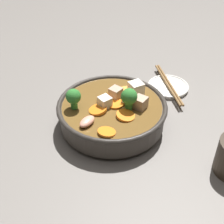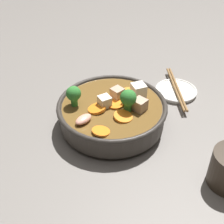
# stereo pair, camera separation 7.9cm
# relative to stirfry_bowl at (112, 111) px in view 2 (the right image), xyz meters

# --- Properties ---
(ground_plane) EXTENTS (3.00, 3.00, 0.00)m
(ground_plane) POSITION_rel_stirfry_bowl_xyz_m (-0.00, -0.00, -0.05)
(ground_plane) COLOR slate
(stirfry_bowl) EXTENTS (0.28, 0.28, 0.12)m
(stirfry_bowl) POSITION_rel_stirfry_bowl_xyz_m (0.00, 0.00, 0.00)
(stirfry_bowl) COLOR #38332D
(stirfry_bowl) RESTS_ON ground_plane
(side_saucer) EXTENTS (0.12, 0.12, 0.01)m
(side_saucer) POSITION_rel_stirfry_bowl_xyz_m (-0.11, 0.21, -0.04)
(side_saucer) COLOR white
(side_saucer) RESTS_ON ground_plane
(chopsticks_pair) EXTENTS (0.23, 0.04, 0.01)m
(chopsticks_pair) POSITION_rel_stirfry_bowl_xyz_m (-0.11, 0.21, -0.03)
(chopsticks_pair) COLOR olive
(chopsticks_pair) RESTS_ON side_saucer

